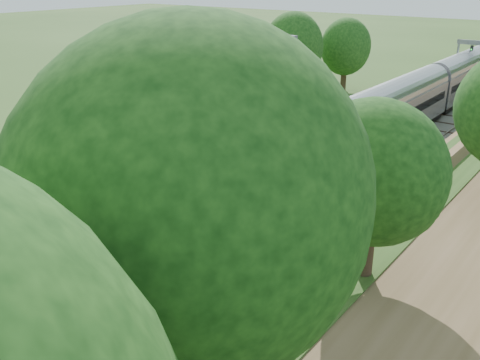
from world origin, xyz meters
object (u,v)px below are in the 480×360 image
Objects in this scene: signal_platform at (89,200)px; signal_farside at (401,162)px; train at (462,80)px; lamppost_far at (206,171)px; station_building at (238,79)px.

signal_farside is (9.10, 14.02, -0.22)m from signal_platform.
lamppost_far is (-3.71, -39.28, 0.21)m from train.
lamppost_far is 11.16m from signal_farside.
train is at bearing 58.20° from station_building.
station_building is at bearing -121.80° from train.
station_building is 19.69m from lamppost_far.
station_building reaches higher than signal_farside.
lamppost_far is at bearing 95.13° from signal_platform.
signal_platform is at bearing -84.87° from lamppost_far.
lamppost_far is at bearing -153.26° from signal_farside.
station_building is 23.35m from signal_farside.
station_building is 26.63m from train.
train is at bearing 84.60° from lamppost_far.
lamppost_far is at bearing -95.40° from train.
signal_platform reaches higher than lamppost_far.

